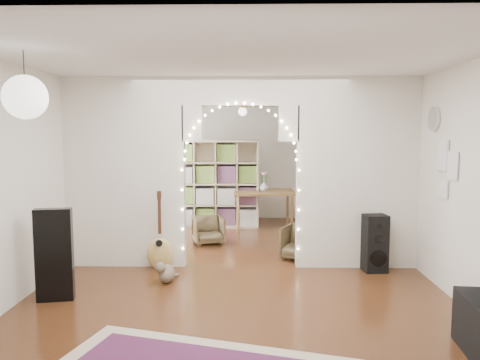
{
  "coord_description": "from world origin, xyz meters",
  "views": [
    {
      "loc": [
        0.13,
        -6.64,
        1.95
      ],
      "look_at": [
        -0.01,
        0.3,
        1.22
      ],
      "focal_mm": 35.0,
      "sensor_mm": 36.0,
      "label": 1
    }
  ],
  "objects_px": {
    "floor_speaker": "(375,243)",
    "dining_chair_left": "(208,230)",
    "bookcase": "(216,184)",
    "dining_table": "(264,195)",
    "dining_chair_right": "(302,243)",
    "acoustic_guitar": "(160,241)"
  },
  "relations": [
    {
      "from": "floor_speaker",
      "to": "dining_chair_left",
      "type": "relative_size",
      "value": 1.53
    },
    {
      "from": "floor_speaker",
      "to": "bookcase",
      "type": "relative_size",
      "value": 0.45
    },
    {
      "from": "dining_chair_left",
      "to": "bookcase",
      "type": "bearing_deg",
      "value": 72.69
    },
    {
      "from": "dining_table",
      "to": "dining_chair_right",
      "type": "height_order",
      "value": "dining_table"
    },
    {
      "from": "dining_chair_left",
      "to": "dining_chair_right",
      "type": "height_order",
      "value": "dining_chair_right"
    },
    {
      "from": "floor_speaker",
      "to": "dining_table",
      "type": "distance_m",
      "value": 3.23
    },
    {
      "from": "acoustic_guitar",
      "to": "dining_chair_right",
      "type": "xyz_separation_m",
      "value": [
        2.05,
        0.6,
        -0.16
      ]
    },
    {
      "from": "dining_table",
      "to": "dining_chair_left",
      "type": "bearing_deg",
      "value": -130.63
    },
    {
      "from": "acoustic_guitar",
      "to": "floor_speaker",
      "type": "height_order",
      "value": "acoustic_guitar"
    },
    {
      "from": "dining_chair_left",
      "to": "dining_chair_right",
      "type": "distance_m",
      "value": 1.79
    },
    {
      "from": "acoustic_guitar",
      "to": "bookcase",
      "type": "bearing_deg",
      "value": 61.37
    },
    {
      "from": "floor_speaker",
      "to": "bookcase",
      "type": "bearing_deg",
      "value": 121.06
    },
    {
      "from": "acoustic_guitar",
      "to": "dining_chair_right",
      "type": "relative_size",
      "value": 1.68
    },
    {
      "from": "dining_chair_right",
      "to": "dining_chair_left",
      "type": "bearing_deg",
      "value": 172.55
    },
    {
      "from": "dining_table",
      "to": "dining_chair_left",
      "type": "relative_size",
      "value": 2.39
    },
    {
      "from": "bookcase",
      "to": "dining_table",
      "type": "relative_size",
      "value": 1.42
    },
    {
      "from": "acoustic_guitar",
      "to": "dining_table",
      "type": "bearing_deg",
      "value": 43.82
    },
    {
      "from": "acoustic_guitar",
      "to": "bookcase",
      "type": "relative_size",
      "value": 0.54
    },
    {
      "from": "acoustic_guitar",
      "to": "floor_speaker",
      "type": "xyz_separation_m",
      "value": [
        2.99,
        -0.0,
        -0.02
      ]
    },
    {
      "from": "floor_speaker",
      "to": "dining_chair_right",
      "type": "height_order",
      "value": "floor_speaker"
    },
    {
      "from": "acoustic_guitar",
      "to": "floor_speaker",
      "type": "distance_m",
      "value": 2.99
    },
    {
      "from": "bookcase",
      "to": "floor_speaker",
      "type": "bearing_deg",
      "value": -48.97
    }
  ]
}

